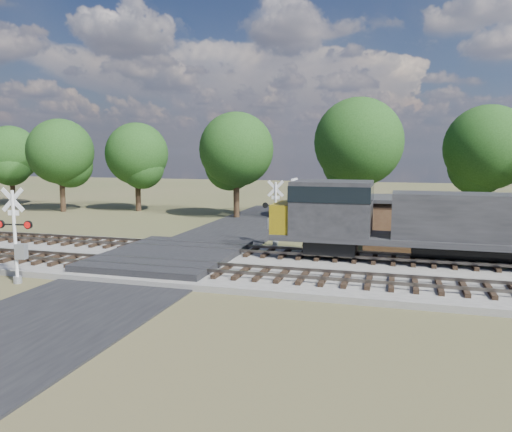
% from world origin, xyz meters
% --- Properties ---
extents(ground, '(160.00, 160.00, 0.00)m').
position_xyz_m(ground, '(0.00, 0.00, 0.00)').
color(ground, '#444D29').
rests_on(ground, ground).
extents(ballast_bed, '(140.00, 10.00, 0.30)m').
position_xyz_m(ballast_bed, '(10.00, 0.50, 0.15)').
color(ballast_bed, gray).
rests_on(ballast_bed, ground).
extents(road, '(7.00, 60.00, 0.08)m').
position_xyz_m(road, '(0.00, 0.00, 0.04)').
color(road, black).
rests_on(road, ground).
extents(crossing_panel, '(7.00, 9.00, 0.62)m').
position_xyz_m(crossing_panel, '(0.00, 0.50, 0.32)').
color(crossing_panel, '#262628').
rests_on(crossing_panel, ground).
extents(track_near, '(140.00, 2.60, 0.33)m').
position_xyz_m(track_near, '(3.12, -2.00, 0.41)').
color(track_near, black).
rests_on(track_near, ballast_bed).
extents(track_far, '(140.00, 2.60, 0.33)m').
position_xyz_m(track_far, '(3.12, 3.00, 0.41)').
color(track_far, black).
rests_on(track_far, ballast_bed).
extents(crossing_signal_near, '(1.83, 0.42, 4.53)m').
position_xyz_m(crossing_signal_near, '(-4.92, -5.47, 1.89)').
color(crossing_signal_near, silver).
rests_on(crossing_signal_near, ground).
extents(crossing_signal_far, '(1.75, 0.38, 4.34)m').
position_xyz_m(crossing_signal_far, '(4.36, 6.97, 1.81)').
color(crossing_signal_far, silver).
rests_on(crossing_signal_far, ground).
extents(equipment_shed, '(5.11, 5.11, 3.27)m').
position_xyz_m(equipment_shed, '(12.13, 8.93, 1.65)').
color(equipment_shed, '#402A1B').
rests_on(equipment_shed, ground).
extents(treeline, '(78.83, 11.39, 10.74)m').
position_xyz_m(treeline, '(7.67, 20.28, 6.34)').
color(treeline, black).
rests_on(treeline, ground).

